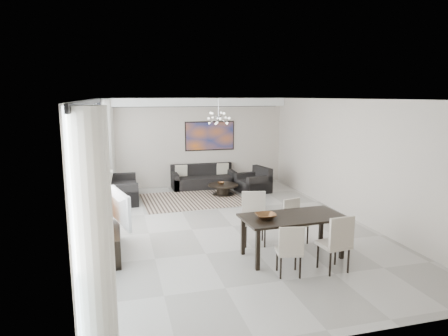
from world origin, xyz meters
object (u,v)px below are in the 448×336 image
object	(u,v)px
television	(115,209)
tv_console	(108,240)
coffee_table	(223,189)
sofa_main	(203,180)
dining_table	(292,220)

from	to	relation	value
television	tv_console	bearing A→B (deg)	94.31
coffee_table	television	world-z (taller)	television
coffee_table	sofa_main	world-z (taller)	sofa_main
tv_console	television	world-z (taller)	television
tv_console	television	size ratio (longest dim) A/B	1.46
television	coffee_table	bearing A→B (deg)	-53.97
television	dining_table	size ratio (longest dim) A/B	0.60
sofa_main	tv_console	world-z (taller)	sofa_main
coffee_table	tv_console	distance (m)	5.10
sofa_main	television	size ratio (longest dim) A/B	1.78
tv_console	dining_table	bearing A→B (deg)	-17.23
sofa_main	tv_console	distance (m)	5.81
sofa_main	tv_console	size ratio (longest dim) A/B	1.22
coffee_table	sofa_main	xyz separation A→B (m)	(-0.38, 1.14, 0.07)
coffee_table	tv_console	bearing A→B (deg)	-130.54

